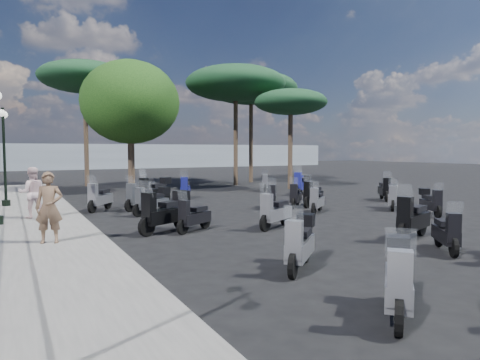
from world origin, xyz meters
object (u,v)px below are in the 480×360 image
scooter_7 (447,234)px  scooter_28 (302,185)px  scooter_0 (398,281)px  pine_0 (236,84)px  scooter_14 (412,220)px  scooter_27 (384,190)px  scooter_1 (300,244)px  woman (49,207)px  scooter_9 (194,217)px  scooter_20 (431,203)px  lamp_post_2 (4,150)px  pedestrian_far (32,193)px  scooter_29 (304,184)px  scooter_23 (265,183)px  pine_1 (251,88)px  scooter_15 (272,197)px  scooter_10 (140,198)px  scooter_3 (152,201)px  scooter_16 (295,197)px  scooter_8 (275,213)px  scooter_11 (147,185)px  scooter_2 (165,213)px  scooter_4 (100,198)px  pine_3 (291,103)px  scooter_26 (392,198)px  scooter_21 (317,201)px  broadleaf_tree (130,102)px  pine_2 (85,78)px  scooter_17 (185,189)px  scooter_22 (313,195)px

scooter_7 → scooter_28: (4.59, 11.53, 0.10)m
scooter_0 → pine_0: pine_0 is taller
scooter_14 → scooter_27: 8.75m
scooter_1 → woman: bearing=2.3°
scooter_9 → scooter_20: 8.46m
lamp_post_2 → scooter_7: 15.22m
pedestrian_far → scooter_29: pedestrian_far is taller
scooter_23 → pine_1: pine_1 is taller
scooter_15 → scooter_10: bearing=11.7°
scooter_3 → scooter_7: size_ratio=1.21×
scooter_16 → scooter_8: bearing=91.5°
scooter_11 → scooter_27: (8.67, -7.69, 0.00)m
pedestrian_far → scooter_2: pedestrian_far is taller
scooter_10 → scooter_16: (5.62, -2.18, -0.04)m
scooter_29 → scooter_7: bearing=123.8°
scooter_4 → scooter_28: size_ratio=0.88×
pedestrian_far → scooter_23: 13.02m
lamp_post_2 → scooter_29: size_ratio=2.81×
scooter_10 → scooter_20: scooter_10 is taller
lamp_post_2 → pine_3: pine_3 is taller
scooter_2 → pine_1: 19.76m
scooter_8 → scooter_26: 6.25m
scooter_21 → scooter_27: size_ratio=0.86×
lamp_post_2 → scooter_27: 15.84m
scooter_1 → scooter_29: 15.12m
scooter_7 → scooter_8: 4.59m
scooter_14 → scooter_21: 4.91m
pedestrian_far → broadleaf_tree: (5.32, 8.73, 3.91)m
scooter_15 → pine_1: pine_1 is taller
scooter_14 → pine_2: size_ratio=0.22×
scooter_9 → scooter_17: (2.72, 7.66, 0.05)m
scooter_9 → scooter_21: scooter_21 is taller
scooter_8 → scooter_17: bearing=-30.8°
scooter_16 → scooter_29: scooter_16 is taller
scooter_3 → scooter_29: bearing=-89.9°
scooter_22 → scooter_26: bearing=-164.3°
scooter_21 → scooter_23: scooter_23 is taller
pedestrian_far → scooter_0: bearing=111.4°
scooter_9 → scooter_20: scooter_20 is taller
scooter_8 → scooter_7: bearing=175.2°
scooter_2 → pine_2: (0.58, 17.04, 6.22)m
scooter_14 → pine_3: bearing=-42.7°
woman → scooter_27: bearing=28.3°
scooter_3 → pine_1: 17.03m
scooter_0 → scooter_23: scooter_0 is taller
scooter_10 → broadleaf_tree: bearing=-44.1°
scooter_1 → scooter_15: scooter_1 is taller
broadleaf_tree → pine_1: (9.17, 2.76, 1.73)m
scooter_8 → scooter_23: size_ratio=1.11×
scooter_2 → scooter_7: scooter_2 is taller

